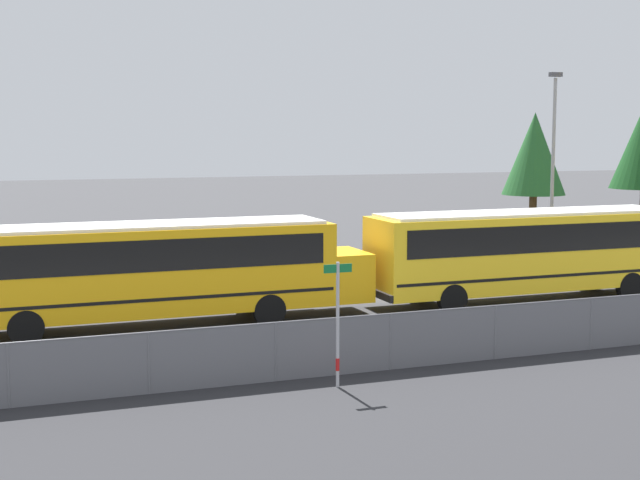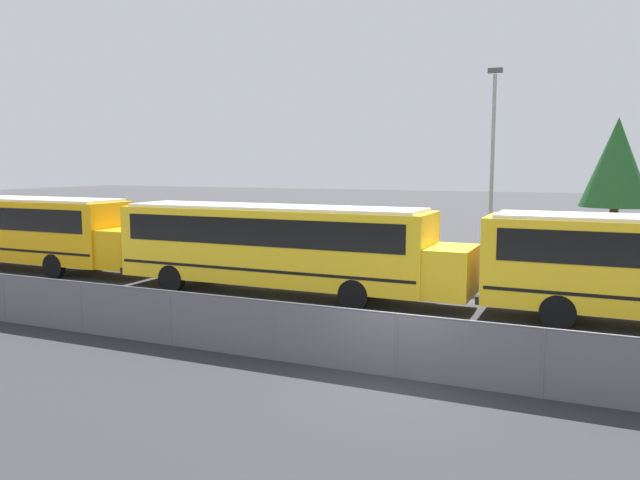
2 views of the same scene
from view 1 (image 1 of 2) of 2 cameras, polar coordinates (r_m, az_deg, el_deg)
school_bus_2 at (r=27.89m, az=-10.51°, el=-1.61°), size 13.11×2.60×3.23m
school_bus_3 at (r=32.64m, az=13.51°, el=-0.47°), size 13.11×2.60×3.23m
street_sign at (r=20.96m, az=1.14°, el=-5.23°), size 0.70×0.09×2.99m
light_pole at (r=42.36m, az=14.69°, el=4.97°), size 0.60×0.24×8.73m
tree_0 at (r=52.62m, az=13.56°, el=5.37°), size 3.61×3.61×7.17m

